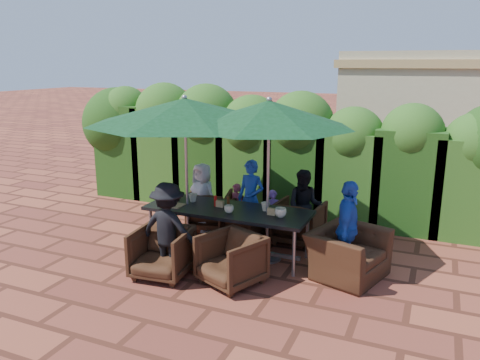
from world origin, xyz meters
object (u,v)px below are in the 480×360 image
at_px(umbrella_right, 269,114).
at_px(chair_far_left, 210,208).
at_px(umbrella_left, 185,111).
at_px(chair_near_right, 231,257).
at_px(chair_end_right, 348,246).
at_px(chair_far_right, 299,220).
at_px(dining_table, 228,213).
at_px(chair_far_mid, 246,217).
at_px(chair_near_left, 162,250).

relative_size(umbrella_right, chair_far_left, 3.24).
relative_size(umbrella_left, chair_near_right, 3.89).
xyz_separation_m(umbrella_right, chair_end_right, (1.24, -0.11, -1.77)).
xyz_separation_m(umbrella_right, chair_far_right, (0.25, 0.86, -1.83)).
distance_m(chair_far_left, chair_near_right, 2.25).
distance_m(chair_near_right, chair_end_right, 1.65).
distance_m(dining_table, chair_far_mid, 0.89).
bearing_deg(chair_far_left, chair_near_right, 108.96).
bearing_deg(dining_table, chair_near_right, -62.89).
xyz_separation_m(chair_far_left, chair_far_right, (1.68, -0.03, 0.01)).
distance_m(dining_table, chair_far_right, 1.31).
height_order(umbrella_left, chair_near_left, umbrella_left).
height_order(dining_table, chair_far_left, chair_far_left).
height_order(dining_table, chair_end_right, chair_end_right).
bearing_deg(chair_near_right, chair_far_left, 147.90).
xyz_separation_m(chair_far_right, chair_near_left, (-1.39, -2.00, -0.00)).
bearing_deg(chair_far_right, dining_table, 51.96).
distance_m(umbrella_right, chair_near_left, 2.44).
distance_m(umbrella_right, chair_end_right, 2.16).
bearing_deg(chair_near_left, umbrella_left, 93.60).
height_order(dining_table, umbrella_right, umbrella_right).
height_order(chair_far_right, chair_near_right, chair_far_right).
distance_m(dining_table, chair_far_left, 1.29).
distance_m(dining_table, umbrella_right, 1.66).
distance_m(chair_far_left, chair_end_right, 2.85).
bearing_deg(dining_table, chair_near_left, -116.22).
height_order(chair_far_mid, chair_end_right, chair_end_right).
bearing_deg(umbrella_left, chair_near_right, -37.09).
bearing_deg(umbrella_left, chair_near_left, -80.95).
distance_m(chair_far_mid, chair_end_right, 2.08).
distance_m(chair_far_right, chair_near_left, 2.44).
height_order(chair_near_right, chair_end_right, chair_end_right).
bearing_deg(chair_far_left, chair_end_right, 144.25).
bearing_deg(chair_far_mid, chair_near_left, 88.39).
height_order(umbrella_left, chair_near_right, umbrella_left).
height_order(chair_far_mid, chair_far_right, chair_far_right).
xyz_separation_m(chair_far_left, chair_near_right, (1.26, -1.86, 0.00)).
distance_m(dining_table, chair_near_right, 1.05).
height_order(umbrella_right, chair_near_right, umbrella_right).
xyz_separation_m(umbrella_left, chair_end_right, (2.55, -0.00, -1.77)).
bearing_deg(chair_end_right, chair_far_mid, 83.40).
bearing_deg(chair_far_left, dining_table, 114.59).
bearing_deg(chair_near_left, chair_end_right, 17.93).
relative_size(dining_table, chair_far_left, 3.36).
relative_size(chair_far_left, chair_end_right, 0.75).
bearing_deg(chair_far_mid, dining_table, 105.12).
distance_m(dining_table, chair_near_left, 1.22).
bearing_deg(umbrella_right, chair_end_right, -5.12).
bearing_deg(umbrella_left, umbrella_right, 4.62).
distance_m(umbrella_left, chair_far_left, 2.09).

